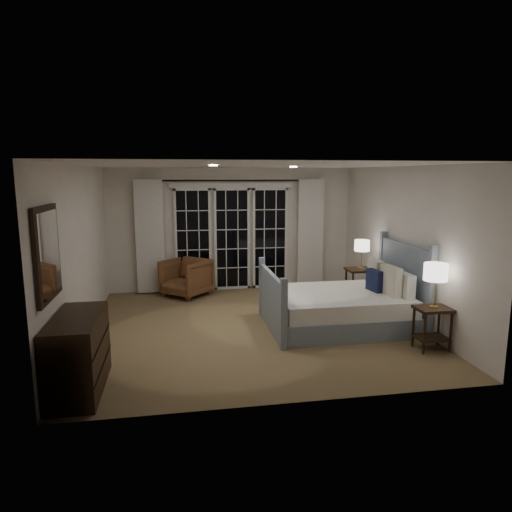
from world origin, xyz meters
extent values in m
plane|color=olive|center=(0.00, 0.00, 0.00)|extent=(5.00, 5.00, 0.00)
plane|color=white|center=(0.00, 0.00, 2.50)|extent=(5.00, 5.00, 0.00)
cube|color=white|center=(-2.50, 0.00, 1.25)|extent=(0.02, 5.00, 2.50)
cube|color=white|center=(2.50, 0.00, 1.25)|extent=(0.02, 5.00, 2.50)
cube|color=white|center=(0.00, 2.50, 1.25)|extent=(5.00, 0.02, 2.50)
cube|color=white|center=(0.00, -2.50, 1.25)|extent=(5.00, 0.02, 2.50)
cube|color=black|center=(-0.80, 2.47, 1.05)|extent=(0.66, 0.02, 2.02)
cube|color=black|center=(0.00, 2.47, 1.05)|extent=(0.66, 0.02, 2.02)
cube|color=black|center=(0.80, 2.47, 1.05)|extent=(0.66, 0.02, 2.02)
cube|color=white|center=(0.00, 2.46, 2.15)|extent=(2.50, 0.04, 0.10)
cylinder|color=black|center=(0.00, 2.40, 2.25)|extent=(3.50, 0.03, 0.03)
cube|color=silver|center=(-1.65, 2.38, 1.15)|extent=(0.55, 0.10, 2.25)
cube|color=silver|center=(1.65, 2.38, 1.15)|extent=(0.55, 0.10, 2.25)
cylinder|color=white|center=(0.80, 0.60, 2.49)|extent=(0.12, 0.12, 0.01)
cylinder|color=white|center=(-0.60, -0.40, 2.49)|extent=(0.12, 0.12, 0.01)
cube|color=gray|center=(1.35, -0.22, 0.15)|extent=(2.04, 1.59, 0.30)
cube|color=silver|center=(1.35, -0.22, 0.42)|extent=(1.98, 1.53, 0.25)
cube|color=gray|center=(2.43, -0.22, 0.65)|extent=(0.06, 1.59, 1.29)
cube|color=gray|center=(0.27, -0.22, 0.45)|extent=(0.06, 1.59, 0.89)
cube|color=silver|center=(2.23, -0.54, 0.73)|extent=(0.14, 0.60, 0.36)
cube|color=silver|center=(2.23, 0.10, 0.73)|extent=(0.14, 0.60, 0.36)
cube|color=beige|center=(2.07, -0.50, 0.77)|extent=(0.16, 0.46, 0.45)
cube|color=beige|center=(2.07, 0.06, 0.77)|extent=(0.16, 0.46, 0.45)
cube|color=#151C3C|center=(1.93, -0.22, 0.72)|extent=(0.15, 0.35, 0.34)
cube|color=black|center=(2.26, -1.37, 0.57)|extent=(0.45, 0.36, 0.04)
cube|color=black|center=(2.26, -1.37, 0.16)|extent=(0.42, 0.33, 0.03)
cylinder|color=black|center=(2.07, -1.51, 0.28)|extent=(0.04, 0.04, 0.56)
cylinder|color=black|center=(2.46, -1.51, 0.28)|extent=(0.04, 0.04, 0.56)
cylinder|color=black|center=(2.07, -1.22, 0.28)|extent=(0.04, 0.04, 0.56)
cylinder|color=black|center=(2.46, -1.22, 0.28)|extent=(0.04, 0.04, 0.56)
cube|color=black|center=(2.17, 0.88, 0.65)|extent=(0.52, 0.41, 0.04)
cube|color=black|center=(2.17, 0.88, 0.19)|extent=(0.48, 0.37, 0.03)
cylinder|color=black|center=(1.96, 0.72, 0.32)|extent=(0.04, 0.04, 0.64)
cylinder|color=black|center=(2.39, 0.72, 0.32)|extent=(0.04, 0.04, 0.64)
cylinder|color=black|center=(1.96, 1.05, 0.32)|extent=(0.04, 0.04, 0.64)
cylinder|color=black|center=(2.39, 1.05, 0.32)|extent=(0.04, 0.04, 0.64)
cylinder|color=tan|center=(2.26, -1.37, 0.60)|extent=(0.12, 0.12, 0.02)
cylinder|color=tan|center=(2.26, -1.37, 0.79)|extent=(0.02, 0.02, 0.36)
cylinder|color=white|center=(2.26, -1.37, 1.08)|extent=(0.31, 0.31, 0.23)
cylinder|color=tan|center=(2.17, 0.88, 0.68)|extent=(0.12, 0.12, 0.02)
cylinder|color=tan|center=(2.17, 0.88, 0.85)|extent=(0.02, 0.02, 0.31)
cylinder|color=white|center=(2.17, 0.88, 1.10)|extent=(0.27, 0.27, 0.20)
imported|color=brown|center=(-0.97, 2.06, 0.37)|extent=(1.13, 1.13, 0.74)
cube|color=black|center=(-2.23, -1.80, 0.42)|extent=(0.50, 1.20, 0.85)
cube|color=black|center=(-1.98, -1.80, 0.28)|extent=(0.01, 1.18, 0.01)
cube|color=black|center=(-1.98, -1.80, 0.56)|extent=(0.01, 1.18, 0.01)
cube|color=black|center=(-2.47, -1.80, 1.55)|extent=(0.04, 0.85, 1.00)
cube|color=white|center=(-2.44, -1.80, 1.55)|extent=(0.01, 0.73, 0.88)
camera|label=1|loc=(-1.13, -6.81, 2.36)|focal=32.00mm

